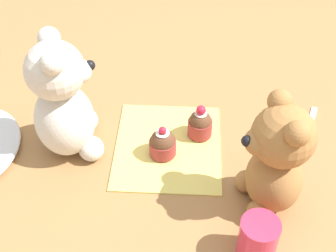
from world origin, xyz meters
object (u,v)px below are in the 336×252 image
cupcake_near_tan_bear (200,124)px  teaspoon (310,124)px  cupcake_near_cream_bear (163,144)px  juice_glass (258,239)px  teddy_bear_cream (63,102)px  teddy_bear_tan (276,159)px

cupcake_near_tan_bear → teaspoon: bearing=-79.0°
cupcake_near_cream_bear → juice_glass: (-0.21, -0.16, 0.01)m
teddy_bear_cream → cupcake_near_cream_bear: (-0.01, -0.18, -0.08)m
teddy_bear_tan → teaspoon: (0.20, -0.11, -0.11)m
cupcake_near_cream_bear → teaspoon: size_ratio=0.58×
teddy_bear_tan → cupcake_near_tan_bear: size_ratio=3.03×
cupcake_near_cream_bear → juice_glass: 0.26m
teddy_bear_cream → teaspoon: size_ratio=2.13×
teddy_bear_tan → teaspoon: bearing=138.5°
juice_glass → teaspoon: (0.31, -0.14, -0.04)m
cupcake_near_cream_bear → teaspoon: 0.32m
teddy_bear_cream → teddy_bear_tan: 0.39m
teddy_bear_tan → cupcake_near_tan_bear: bearing=-156.2°
cupcake_near_tan_bear → juice_glass: size_ratio=0.92×
teddy_bear_tan → cupcake_near_cream_bear: 0.23m
juice_glass → cupcake_near_cream_bear: bearing=37.6°
cupcake_near_tan_bear → teaspoon: 0.23m
cupcake_near_tan_bear → teddy_bear_cream: bearing=99.5°
teddy_bear_tan → juice_glass: teddy_bear_tan is taller
teddy_bear_cream → cupcake_near_tan_bear: bearing=-97.8°
teaspoon → cupcake_near_tan_bear: bearing=120.0°
cupcake_near_tan_bear → juice_glass: same height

